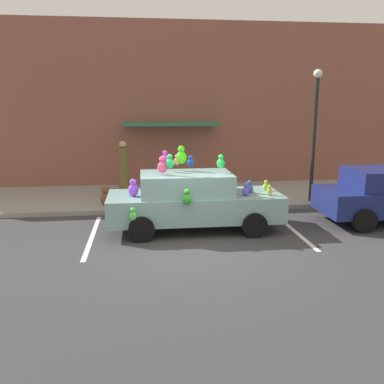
% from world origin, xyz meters
% --- Properties ---
extents(ground_plane, '(60.00, 60.00, 0.00)m').
position_xyz_m(ground_plane, '(0.00, 0.00, 0.00)').
color(ground_plane, '#38383A').
extents(sidewalk, '(24.00, 4.00, 0.15)m').
position_xyz_m(sidewalk, '(0.00, 5.00, 0.07)').
color(sidewalk, gray).
rests_on(sidewalk, ground).
extents(storefront_building, '(24.00, 1.25, 6.40)m').
position_xyz_m(storefront_building, '(0.00, 7.14, 3.19)').
color(storefront_building, brown).
rests_on(storefront_building, ground).
extents(parking_stripe_front, '(0.12, 3.60, 0.01)m').
position_xyz_m(parking_stripe_front, '(2.93, 1.00, 0.00)').
color(parking_stripe_front, silver).
rests_on(parking_stripe_front, ground).
extents(parking_stripe_rear, '(0.12, 3.60, 0.01)m').
position_xyz_m(parking_stripe_rear, '(-2.39, 1.00, 0.00)').
color(parking_stripe_rear, silver).
rests_on(parking_stripe_rear, ground).
extents(plush_covered_car, '(4.58, 2.00, 2.22)m').
position_xyz_m(plush_covered_car, '(0.24, 1.26, 0.81)').
color(plush_covered_car, '#7CA6A5').
rests_on(plush_covered_car, ground).
extents(teddy_bear_on_sidewalk, '(0.31, 0.26, 0.60)m').
position_xyz_m(teddy_bear_on_sidewalk, '(-2.27, 3.69, 0.43)').
color(teddy_bear_on_sidewalk, brown).
rests_on(teddy_bear_on_sidewalk, sidewalk).
extents(street_lamp_post, '(0.28, 0.28, 4.23)m').
position_xyz_m(street_lamp_post, '(4.47, 3.50, 2.71)').
color(street_lamp_post, black).
rests_on(street_lamp_post, sidewalk).
extents(pedestrian_near_shopfront, '(0.35, 0.35, 1.92)m').
position_xyz_m(pedestrian_near_shopfront, '(-1.72, 4.94, 1.05)').
color(pedestrian_near_shopfront, brown).
rests_on(pedestrian_near_shopfront, sidewalk).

